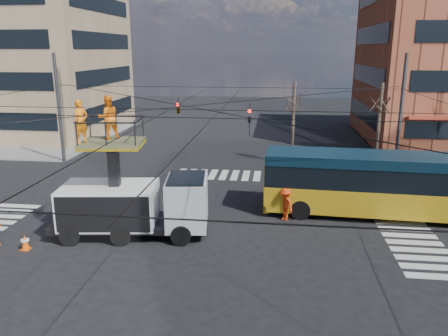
% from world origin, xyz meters
% --- Properties ---
extents(ground, '(120.00, 120.00, 0.00)m').
position_xyz_m(ground, '(0.00, 0.00, 0.00)').
color(ground, black).
rests_on(ground, ground).
extents(sidewalk_nw, '(18.00, 18.00, 0.12)m').
position_xyz_m(sidewalk_nw, '(-21.00, 21.00, 0.06)').
color(sidewalk_nw, slate).
rests_on(sidewalk_nw, ground).
extents(crosswalks, '(22.40, 22.40, 0.02)m').
position_xyz_m(crosswalks, '(0.00, 0.00, 0.01)').
color(crosswalks, silver).
rests_on(crosswalks, ground).
extents(overhead_network, '(24.24, 24.24, 8.00)m').
position_xyz_m(overhead_network, '(-0.07, 0.40, 4.29)').
color(overhead_network, '#2D2D30').
rests_on(overhead_network, ground).
extents(tree_a, '(2.00, 2.00, 6.00)m').
position_xyz_m(tree_a, '(5.00, 13.50, 4.63)').
color(tree_a, '#382B21').
rests_on(tree_a, ground).
extents(tree_b, '(2.00, 2.00, 6.00)m').
position_xyz_m(tree_b, '(11.00, 13.50, 4.63)').
color(tree_b, '#382B21').
rests_on(tree_b, ground).
extents(utility_truck, '(7.24, 3.35, 6.31)m').
position_xyz_m(utility_truck, '(-2.49, -0.19, 2.06)').
color(utility_truck, black).
rests_on(utility_truck, ground).
extents(city_bus, '(12.33, 3.20, 3.20)m').
position_xyz_m(city_bus, '(9.42, 3.55, 1.73)').
color(city_bus, orange).
rests_on(city_bus, ground).
extents(traffic_cone, '(0.36, 0.36, 0.65)m').
position_xyz_m(traffic_cone, '(-6.62, -2.30, 0.33)').
color(traffic_cone, '#EE4C0A').
rests_on(traffic_cone, ground).
extents(flagger, '(1.16, 1.20, 1.64)m').
position_xyz_m(flagger, '(4.35, 2.40, 0.82)').
color(flagger, '#F33C0F').
rests_on(flagger, ground).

